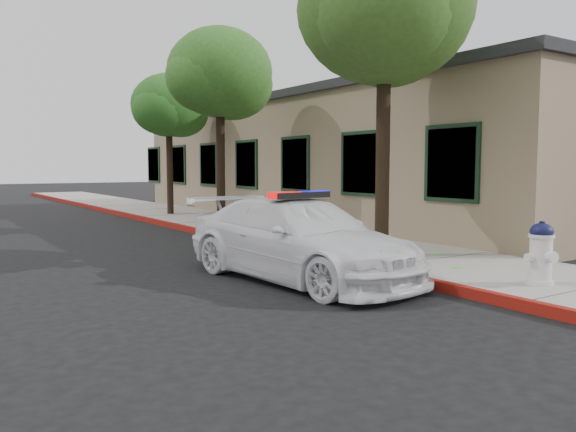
{
  "coord_description": "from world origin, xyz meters",
  "views": [
    {
      "loc": [
        -6.55,
        -7.36,
        1.89
      ],
      "look_at": [
        -0.06,
        2.48,
        0.86
      ],
      "focal_mm": 35.7,
      "sensor_mm": 36.0,
      "label": 1
    }
  ],
  "objects_px": {
    "street_tree_mid": "(220,77)",
    "street_tree_far": "(170,108)",
    "fire_hydrant": "(541,253)",
    "clapboard_building": "(344,160)",
    "police_car": "(300,239)",
    "street_tree_near": "(385,16)"
  },
  "relations": [
    {
      "from": "street_tree_mid",
      "to": "street_tree_far",
      "type": "distance_m",
      "value": 5.42
    },
    {
      "from": "fire_hydrant",
      "to": "clapboard_building",
      "type": "bearing_deg",
      "value": 77.22
    },
    {
      "from": "police_car",
      "to": "fire_hydrant",
      "type": "xyz_separation_m",
      "value": [
        2.34,
        -2.86,
        -0.06
      ]
    },
    {
      "from": "clapboard_building",
      "to": "street_tree_far",
      "type": "relative_size",
      "value": 4.12
    },
    {
      "from": "fire_hydrant",
      "to": "street_tree_mid",
      "type": "height_order",
      "value": "street_tree_mid"
    },
    {
      "from": "clapboard_building",
      "to": "street_tree_mid",
      "type": "distance_m",
      "value": 6.65
    },
    {
      "from": "police_car",
      "to": "fire_hydrant",
      "type": "relative_size",
      "value": 5.19
    },
    {
      "from": "fire_hydrant",
      "to": "street_tree_near",
      "type": "relative_size",
      "value": 0.15
    },
    {
      "from": "street_tree_near",
      "to": "clapboard_building",
      "type": "bearing_deg",
      "value": 55.4
    },
    {
      "from": "fire_hydrant",
      "to": "street_tree_far",
      "type": "bearing_deg",
      "value": 102.09
    },
    {
      "from": "clapboard_building",
      "to": "street_tree_mid",
      "type": "height_order",
      "value": "street_tree_mid"
    },
    {
      "from": "clapboard_building",
      "to": "street_tree_mid",
      "type": "xyz_separation_m",
      "value": [
        -5.97,
        -1.93,
        2.2
      ]
    },
    {
      "from": "clapboard_building",
      "to": "police_car",
      "type": "xyz_separation_m",
      "value": [
        -7.9,
        -8.61,
        -1.45
      ]
    },
    {
      "from": "clapboard_building",
      "to": "police_car",
      "type": "relative_size",
      "value": 4.31
    },
    {
      "from": "fire_hydrant",
      "to": "street_tree_mid",
      "type": "xyz_separation_m",
      "value": [
        -0.41,
        9.54,
        3.71
      ]
    },
    {
      "from": "clapboard_building",
      "to": "street_tree_near",
      "type": "bearing_deg",
      "value": -124.6
    },
    {
      "from": "fire_hydrant",
      "to": "street_tree_mid",
      "type": "bearing_deg",
      "value": 105.55
    },
    {
      "from": "fire_hydrant",
      "to": "street_tree_near",
      "type": "height_order",
      "value": "street_tree_near"
    },
    {
      "from": "fire_hydrant",
      "to": "street_tree_near",
      "type": "distance_m",
      "value": 5.27
    },
    {
      "from": "street_tree_far",
      "to": "street_tree_near",
      "type": "bearing_deg",
      "value": -91.56
    },
    {
      "from": "clapboard_building",
      "to": "street_tree_far",
      "type": "bearing_deg",
      "value": 147.07
    },
    {
      "from": "police_car",
      "to": "clapboard_building",
      "type": "bearing_deg",
      "value": 41.17
    }
  ]
}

